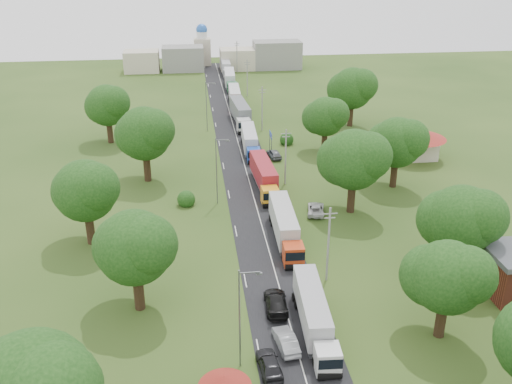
{
  "coord_description": "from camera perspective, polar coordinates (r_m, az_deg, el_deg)",
  "views": [
    {
      "loc": [
        -8.96,
        -60.51,
        34.97
      ],
      "look_at": [
        -0.24,
        11.65,
        3.0
      ],
      "focal_mm": 40.0,
      "sensor_mm": 36.0,
      "label": 1
    }
  ],
  "objects": [
    {
      "name": "tree_7",
      "position": [
        118.62,
        9.58,
        10.2
      ],
      "size": [
        9.6,
        9.6,
        12.05
      ],
      "color": "#382616",
      "rests_on": "ground"
    },
    {
      "name": "pole_3",
      "position": [
        114.54,
        0.62,
        8.41
      ],
      "size": [
        1.6,
        0.24,
        9.0
      ],
      "color": "gray",
      "rests_on": "ground"
    },
    {
      "name": "tree_2",
      "position": [
        56.13,
        18.53,
        -8.0
      ],
      "size": [
        8.0,
        8.0,
        10.1
      ],
      "color": "#382616",
      "rests_on": "ground"
    },
    {
      "name": "car_lane_front",
      "position": [
        52.57,
        1.35,
        -16.85
      ],
      "size": [
        2.22,
        4.69,
        1.55
      ],
      "primitive_type": "imported",
      "rotation": [
        0.0,
        0.0,
        3.23
      ],
      "color": "black",
      "rests_on": "ground"
    },
    {
      "name": "car_verge_far",
      "position": [
        100.5,
        1.8,
        3.84
      ],
      "size": [
        2.54,
        4.76,
        1.54
      ],
      "primitive_type": "imported",
      "rotation": [
        0.0,
        0.0,
        3.31
      ],
      "color": "#55585C",
      "rests_on": "ground"
    },
    {
      "name": "distant_town",
      "position": [
        173.66,
        -3.69,
        13.25
      ],
      "size": [
        52.0,
        8.0,
        8.0
      ],
      "color": "gray",
      "rests_on": "ground"
    },
    {
      "name": "truck_6",
      "position": [
        151.23,
        -2.62,
        11.19
      ],
      "size": [
        3.07,
        14.67,
        4.06
      ],
      "color": "#286C3F",
      "rests_on": "ground"
    },
    {
      "name": "pole_2",
      "position": [
        88.15,
        2.98,
        3.61
      ],
      "size": [
        1.6,
        0.24,
        9.0
      ],
      "color": "gray",
      "rests_on": "ground"
    },
    {
      "name": "church",
      "position": [
        181.01,
        -5.39,
        14.24
      ],
      "size": [
        5.0,
        5.0,
        12.3
      ],
      "color": "beige",
      "rests_on": "ground"
    },
    {
      "name": "tree_10",
      "position": [
        58.08,
        -12.06,
        -5.37
      ],
      "size": [
        8.8,
        8.8,
        11.07
      ],
      "color": "#382616",
      "rests_on": "ground"
    },
    {
      "name": "lamp_1",
      "position": [
        81.12,
        -3.87,
        2.42
      ],
      "size": [
        2.03,
        0.22,
        10.0
      ],
      "color": "slate",
      "rests_on": "ground"
    },
    {
      "name": "road",
      "position": [
        88.23,
        -0.49,
        0.39
      ],
      "size": [
        8.0,
        200.0,
        0.04
      ],
      "primitive_type": "cube",
      "color": "black",
      "rests_on": "ground"
    },
    {
      "name": "info_sign",
      "position": [
        101.71,
        1.47,
        5.41
      ],
      "size": [
        0.12,
        3.1,
        4.1
      ],
      "color": "slate",
      "rests_on": "ground"
    },
    {
      "name": "car_lane_mid",
      "position": [
        55.15,
        3.01,
        -14.65
      ],
      "size": [
        2.15,
        4.75,
        1.51
      ],
      "primitive_type": "imported",
      "rotation": [
        0.0,
        0.0,
        3.27
      ],
      "color": "#95989C",
      "rests_on": "ground"
    },
    {
      "name": "car_lane_rear",
      "position": [
        60.03,
        2.0,
        -10.96
      ],
      "size": [
        2.52,
        5.65,
        1.61
      ],
      "primitive_type": "imported",
      "rotation": [
        0.0,
        0.0,
        3.09
      ],
      "color": "black",
      "rests_on": "ground"
    },
    {
      "name": "lamp_0",
      "position": [
        50.2,
        -1.49,
        -12.15
      ],
      "size": [
        2.03,
        0.22,
        10.0
      ],
      "color": "slate",
      "rests_on": "ground"
    },
    {
      "name": "truck_2",
      "position": [
        87.31,
        0.83,
        1.63
      ],
      "size": [
        3.03,
        14.35,
        3.97
      ],
      "color": "orange",
      "rests_on": "ground"
    },
    {
      "name": "tree_12",
      "position": [
        90.14,
        -11.11,
        5.78
      ],
      "size": [
        9.6,
        9.6,
        12.05
      ],
      "color": "#382616",
      "rests_on": "ground"
    },
    {
      "name": "car_verge_near",
      "position": [
        80.22,
        6.0,
        -1.71
      ],
      "size": [
        3.21,
        5.23,
        1.35
      ],
      "primitive_type": "imported",
      "rotation": [
        0.0,
        0.0,
        2.93
      ],
      "color": "silver",
      "rests_on": "ground"
    },
    {
      "name": "truck_7",
      "position": [
        167.26,
        -3.03,
        12.34
      ],
      "size": [
        2.46,
        13.63,
        3.78
      ],
      "color": "#A9A9A9",
      "rests_on": "ground"
    },
    {
      "name": "pole_5",
      "position": [
        168.88,
        -1.92,
        13.4
      ],
      "size": [
        1.6,
        0.24,
        9.0
      ],
      "color": "gray",
      "rests_on": "ground"
    },
    {
      "name": "pole_1",
      "position": [
        63.16,
        7.25,
        -5.12
      ],
      "size": [
        1.6,
        0.24,
        9.0
      ],
      "color": "gray",
      "rests_on": "ground"
    },
    {
      "name": "tree_13",
      "position": [
        110.28,
        -14.66,
        8.4
      ],
      "size": [
        8.8,
        8.8,
        11.07
      ],
      "color": "#382616",
      "rests_on": "ground"
    },
    {
      "name": "truck_4",
      "position": [
        119.76,
        -1.56,
        7.89
      ],
      "size": [
        3.52,
        15.58,
        4.3
      ],
      "color": "silver",
      "rests_on": "ground"
    },
    {
      "name": "tree_3",
      "position": [
        66.19,
        19.82,
        -2.55
      ],
      "size": [
        8.8,
        8.8,
        11.07
      ],
      "color": "#382616",
      "rests_on": "ground"
    },
    {
      "name": "house_cream",
      "position": [
        103.4,
        15.68,
        5.21
      ],
      "size": [
        10.08,
        10.08,
        5.8
      ],
      "color": "beige",
      "rests_on": "ground"
    },
    {
      "name": "tree_5",
      "position": [
        88.97,
        13.89,
        4.86
      ],
      "size": [
        8.8,
        8.8,
        11.07
      ],
      "color": "#382616",
      "rests_on": "ground"
    },
    {
      "name": "tree_11",
      "position": [
        72.47,
        -16.71,
        0.17
      ],
      "size": [
        8.8,
        8.8,
        11.07
      ],
      "color": "#382616",
      "rests_on": "ground"
    },
    {
      "name": "truck_1",
      "position": [
        72.11,
        2.89,
        -3.4
      ],
      "size": [
        2.78,
        14.39,
        3.98
      ],
      "color": "#C23A16",
      "rests_on": "ground"
    },
    {
      "name": "lamp_2",
      "position": [
        114.42,
        -4.91,
        8.76
      ],
      "size": [
        2.03,
        0.22,
        10.0
      ],
      "color": "slate",
      "rests_on": "ground"
    },
    {
      "name": "truck_3",
      "position": [
        103.3,
        -0.63,
        5.13
      ],
      "size": [
        2.78,
        13.68,
        3.78
      ],
      "color": "#1A429F",
      "rests_on": "ground"
    },
    {
      "name": "tree_4",
      "position": [
        78.82,
        9.74,
        3.26
      ],
      "size": [
        9.6,
        9.6,
        12.05
      ],
      "color": "#382616",
      "rests_on": "ground"
    },
    {
      "name": "truck_5",
      "position": [
        133.86,
        -2.13,
        9.48
      ],
      "size": [
        2.8,
        13.9,
        3.84
      ],
      "color": "#A21C18",
      "rests_on": "ground"
    },
    {
      "name": "tree_6",
      "position": [
        102.61,
        6.95,
        7.51
      ],
      "size": [
        8.0,
        8.0,
        10.1
      ],
      "color": "#382616",
      "rests_on": "ground"
    },
    {
      "name": "pole_4",
      "position": [
        141.55,
        -0.88,
        11.38
      ],
      "size": [
        1.6,
        0.24,
        9.0
      ],
      "color": "gray",
      "rests_on": "ground"
    },
    {
      "name": "ground",
      "position": [
        70.46,
        1.34,
        -6.02
      ],
      "size": [
        260.0,
        260.0,
        0.0
      ],
      "primitive_type": "plane",
      "color": "#284316",
      "rests_on": "ground"
    },
    {
      "name": "truck_0",
      "position": [
        56.54,
        5.8,
        -12.09
      ],
      "size": [
        2.9,
        13.57,
        3.75
      ],
      "color": "silver",
      "rests_on": "ground"
    }
  ]
}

